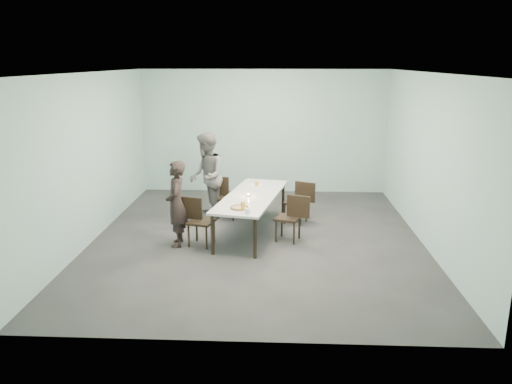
{
  "coord_description": "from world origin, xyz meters",
  "views": [
    {
      "loc": [
        0.39,
        -8.7,
        3.2
      ],
      "look_at": [
        0.0,
        -0.39,
        1.0
      ],
      "focal_mm": 35.0,
      "sensor_mm": 36.0,
      "label": 1
    }
  ],
  "objects_px": {
    "diner_far": "(207,176)",
    "amber_tumbler": "(257,184)",
    "diner_near": "(176,204)",
    "tealight": "(249,195)",
    "chair_near_left": "(197,218)",
    "chair_far_right": "(300,199)",
    "water_tumbler": "(247,211)",
    "table": "(252,198)",
    "pizza": "(240,208)",
    "chair_far_left": "(224,194)",
    "side_plate": "(250,202)",
    "chair_near_right": "(292,215)",
    "beer_glass": "(243,206)"
  },
  "relations": [
    {
      "from": "side_plate",
      "to": "table",
      "type": "bearing_deg",
      "value": 89.69
    },
    {
      "from": "diner_far",
      "to": "amber_tumbler",
      "type": "relative_size",
      "value": 22.5
    },
    {
      "from": "diner_far",
      "to": "water_tumbler",
      "type": "bearing_deg",
      "value": 13.65
    },
    {
      "from": "table",
      "to": "diner_near",
      "type": "relative_size",
      "value": 1.78
    },
    {
      "from": "chair_near_left",
      "to": "tealight",
      "type": "bearing_deg",
      "value": 47.5
    },
    {
      "from": "chair_near_left",
      "to": "table",
      "type": "bearing_deg",
      "value": 50.27
    },
    {
      "from": "chair_near_right",
      "to": "beer_glass",
      "type": "relative_size",
      "value": 5.8
    },
    {
      "from": "chair_near_left",
      "to": "chair_far_left",
      "type": "distance_m",
      "value": 1.65
    },
    {
      "from": "beer_glass",
      "to": "table",
      "type": "bearing_deg",
      "value": 84.81
    },
    {
      "from": "chair_near_right",
      "to": "pizza",
      "type": "height_order",
      "value": "chair_near_right"
    },
    {
      "from": "chair_near_left",
      "to": "water_tumbler",
      "type": "bearing_deg",
      "value": -14.46
    },
    {
      "from": "pizza",
      "to": "diner_near",
      "type": "bearing_deg",
      "value": 170.12
    },
    {
      "from": "side_plate",
      "to": "water_tumbler",
      "type": "distance_m",
      "value": 0.72
    },
    {
      "from": "water_tumbler",
      "to": "chair_near_right",
      "type": "bearing_deg",
      "value": 45.94
    },
    {
      "from": "chair_far_right",
      "to": "side_plate",
      "type": "bearing_deg",
      "value": 72.92
    },
    {
      "from": "chair_near_right",
      "to": "pizza",
      "type": "xyz_separation_m",
      "value": [
        -0.91,
        -0.5,
        0.27
      ]
    },
    {
      "from": "diner_far",
      "to": "water_tumbler",
      "type": "relative_size",
      "value": 20.0
    },
    {
      "from": "chair_near_left",
      "to": "chair_far_right",
      "type": "xyz_separation_m",
      "value": [
        1.87,
        1.29,
        0.0
      ]
    },
    {
      "from": "chair_near_left",
      "to": "chair_near_right",
      "type": "distance_m",
      "value": 1.71
    },
    {
      "from": "table",
      "to": "pizza",
      "type": "height_order",
      "value": "pizza"
    },
    {
      "from": "diner_far",
      "to": "side_plate",
      "type": "bearing_deg",
      "value": 24.58
    },
    {
      "from": "table",
      "to": "chair_far_left",
      "type": "relative_size",
      "value": 3.13
    },
    {
      "from": "chair_far_right",
      "to": "amber_tumbler",
      "type": "distance_m",
      "value": 0.92
    },
    {
      "from": "amber_tumbler",
      "to": "table",
      "type": "bearing_deg",
      "value": -94.52
    },
    {
      "from": "diner_near",
      "to": "diner_far",
      "type": "height_order",
      "value": "diner_far"
    },
    {
      "from": "chair_near_right",
      "to": "side_plate",
      "type": "xyz_separation_m",
      "value": [
        -0.76,
        -0.07,
        0.25
      ]
    },
    {
      "from": "chair_far_left",
      "to": "diner_near",
      "type": "relative_size",
      "value": 0.57
    },
    {
      "from": "chair_far_right",
      "to": "diner_near",
      "type": "relative_size",
      "value": 0.57
    },
    {
      "from": "chair_far_left",
      "to": "diner_far",
      "type": "bearing_deg",
      "value": -151.64
    },
    {
      "from": "pizza",
      "to": "diner_far",
      "type": "bearing_deg",
      "value": 114.85
    },
    {
      "from": "chair_near_right",
      "to": "diner_near",
      "type": "height_order",
      "value": "diner_near"
    },
    {
      "from": "diner_near",
      "to": "side_plate",
      "type": "height_order",
      "value": "diner_near"
    },
    {
      "from": "chair_near_left",
      "to": "water_tumbler",
      "type": "height_order",
      "value": "chair_near_left"
    },
    {
      "from": "chair_near_right",
      "to": "chair_far_right",
      "type": "distance_m",
      "value": 1.05
    },
    {
      "from": "chair_far_left",
      "to": "chair_near_right",
      "type": "bearing_deg",
      "value": -31.52
    },
    {
      "from": "amber_tumbler",
      "to": "chair_near_left",
      "type": "bearing_deg",
      "value": -125.73
    },
    {
      "from": "tealight",
      "to": "amber_tumbler",
      "type": "relative_size",
      "value": 0.7
    },
    {
      "from": "water_tumbler",
      "to": "amber_tumbler",
      "type": "height_order",
      "value": "water_tumbler"
    },
    {
      "from": "chair_near_left",
      "to": "chair_far_right",
      "type": "distance_m",
      "value": 2.27
    },
    {
      "from": "chair_near_right",
      "to": "water_tumbler",
      "type": "relative_size",
      "value": 9.67
    },
    {
      "from": "chair_far_left",
      "to": "chair_far_right",
      "type": "distance_m",
      "value": 1.59
    },
    {
      "from": "chair_near_left",
      "to": "chair_far_right",
      "type": "relative_size",
      "value": 1.0
    },
    {
      "from": "table",
      "to": "water_tumbler",
      "type": "relative_size",
      "value": 30.29
    },
    {
      "from": "beer_glass",
      "to": "chair_near_right",
      "type": "bearing_deg",
      "value": 35.51
    },
    {
      "from": "chair_near_right",
      "to": "water_tumbler",
      "type": "height_order",
      "value": "chair_near_right"
    },
    {
      "from": "chair_far_left",
      "to": "tealight",
      "type": "relative_size",
      "value": 15.54
    },
    {
      "from": "table",
      "to": "chair_far_right",
      "type": "xyz_separation_m",
      "value": [
        0.93,
        0.63,
        -0.19
      ]
    },
    {
      "from": "pizza",
      "to": "tealight",
      "type": "height_order",
      "value": "tealight"
    },
    {
      "from": "chair_far_right",
      "to": "pizza",
      "type": "distance_m",
      "value": 1.9
    },
    {
      "from": "diner_near",
      "to": "pizza",
      "type": "height_order",
      "value": "diner_near"
    }
  ]
}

